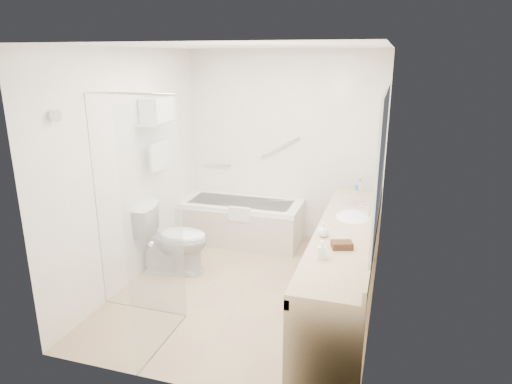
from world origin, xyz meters
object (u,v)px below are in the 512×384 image
(amenity_basket, at_px, (342,245))
(water_bottle_left, at_px, (356,195))
(vanity_counter, at_px, (345,250))
(toilet, at_px, (173,239))
(bathtub, at_px, (241,221))

(amenity_basket, relative_size, water_bottle_left, 0.85)
(vanity_counter, height_order, toilet, vanity_counter)
(toilet, bearing_deg, bathtub, -30.11)
(bathtub, height_order, toilet, toilet)
(toilet, relative_size, water_bottle_left, 3.97)
(bathtub, bearing_deg, water_bottle_left, -19.61)
(water_bottle_left, bearing_deg, bathtub, 160.39)
(bathtub, relative_size, toilet, 1.95)
(bathtub, relative_size, amenity_basket, 9.16)
(bathtub, bearing_deg, amenity_basket, -50.06)
(vanity_counter, relative_size, water_bottle_left, 13.10)
(vanity_counter, bearing_deg, water_bottle_left, 89.76)
(toilet, xyz_separation_m, water_bottle_left, (1.98, 0.55, 0.54))
(bathtub, xyz_separation_m, toilet, (-0.45, -1.10, 0.13))
(toilet, xyz_separation_m, amenity_basket, (1.98, -0.73, 0.48))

